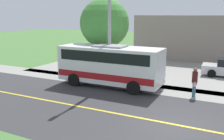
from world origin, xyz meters
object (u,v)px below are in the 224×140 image
pedestrian_with_bags (195,81)px  street_light_pole (109,20)px  shuttle_bus_front (110,64)px  tree_curbside (105,23)px

pedestrian_with_bags → street_light_pole: street_light_pole is taller
shuttle_bus_front → street_light_pole: 3.01m
pedestrian_with_bags → tree_curbside: (-2.73, -7.69, 3.27)m
street_light_pole → tree_curbside: 3.03m
pedestrian_with_bags → street_light_pole: size_ratio=0.22×
shuttle_bus_front → street_light_pole: size_ratio=0.89×
tree_curbside → shuttle_bus_front: bearing=34.1°
shuttle_bus_front → tree_curbside: tree_curbside is taller
shuttle_bus_front → pedestrian_with_bags: bearing=91.8°
shuttle_bus_front → pedestrian_with_bags: 5.75m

